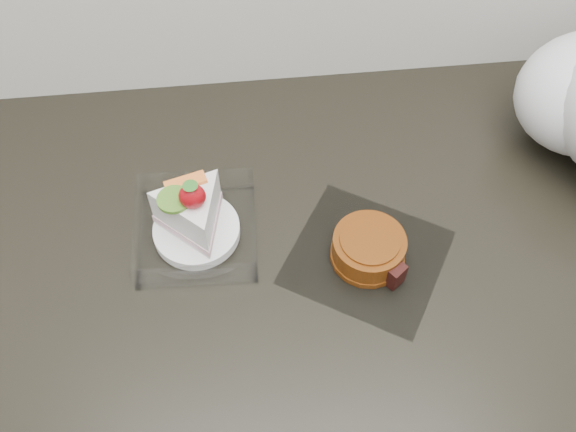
% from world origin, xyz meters
% --- Properties ---
extents(counter, '(2.04, 0.64, 0.90)m').
position_xyz_m(counter, '(0.00, 1.69, 0.45)').
color(counter, black).
rests_on(counter, ground).
extents(cake_tray, '(0.15, 0.15, 0.12)m').
position_xyz_m(cake_tray, '(-0.15, 1.72, 0.93)').
color(cake_tray, white).
rests_on(cake_tray, counter).
extents(mooncake_wrap, '(0.24, 0.24, 0.04)m').
position_xyz_m(mooncake_wrap, '(0.06, 1.67, 0.92)').
color(mooncake_wrap, white).
rests_on(mooncake_wrap, counter).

